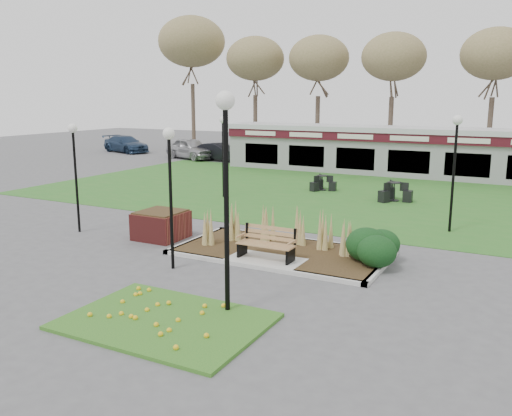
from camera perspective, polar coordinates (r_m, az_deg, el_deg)
The scene contains 18 objects.
ground at distance 15.62m, azimuth 0.78°, elevation -5.99°, with size 100.00×100.00×0.00m, color #515154.
lawn at distance 26.57m, azimuth 12.63°, elevation 1.17°, with size 34.00×16.00×0.02m, color #286B21.
flower_bed at distance 11.94m, azimuth -9.51°, elevation -11.54°, with size 4.20×3.00×0.16m.
planting_bed at distance 16.21m, azimuth 7.00°, elevation -4.06°, with size 6.75×3.40×1.27m.
park_bench at distance 15.66m, azimuth 1.20°, elevation -3.69°, with size 1.70×0.66×0.93m.
brick_planter at distance 18.60m, azimuth -9.95°, elevation -1.74°, with size 1.50×1.50×0.95m.
food_pavilion at distance 34.06m, azimuth 16.32°, elevation 5.75°, with size 24.60×3.40×2.90m.
tree_backdrop at distance 41.96m, azimuth 19.21°, elevation 16.05°, with size 47.24×5.24×10.36m.
lamp_post_near_left at distance 14.85m, azimuth -9.06°, elevation 4.27°, with size 0.33×0.33×3.93m.
lamp_post_near_right at distance 11.45m, azimuth -3.19°, elevation 5.64°, with size 0.40×0.40×4.86m.
lamp_post_mid_left at distance 19.85m, azimuth -18.58°, elevation 5.43°, with size 0.32×0.32×3.82m.
lamp_post_mid_right at distance 19.99m, azimuth 20.26°, elevation 5.97°, with size 0.34×0.34×4.11m.
lamp_post_far_left at distance 25.52m, azimuth -3.51°, elevation 7.29°, with size 0.32×0.32×3.82m.
bistro_set_a at distance 27.86m, azimuth 6.97°, elevation 2.40°, with size 1.29×1.42×0.75m.
bistro_set_c at distance 25.59m, azimuth 14.30°, elevation 1.37°, with size 1.42×1.63×0.86m.
car_silver at distance 41.83m, azimuth -6.85°, elevation 6.24°, with size 1.89×4.71×1.60m, color #A3A2A7.
car_black at distance 40.49m, azimuth -3.94°, elevation 5.91°, with size 1.39×4.00×1.32m, color black.
car_blue at distance 47.81m, azimuth -13.54°, elevation 6.56°, with size 1.96×4.82×1.40m, color navy.
Camera 1 is at (6.75, -13.26, 4.76)m, focal length 38.00 mm.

